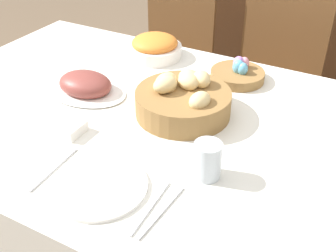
{
  "coord_description": "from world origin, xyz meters",
  "views": [
    {
      "loc": [
        0.46,
        -0.95,
        1.46
      ],
      "look_at": [
        -0.01,
        -0.08,
        0.8
      ],
      "focal_mm": 45.0,
      "sensor_mm": 36.0,
      "label": 1
    }
  ],
  "objects_px": {
    "chair_far_center": "(269,83)",
    "sideboard": "(288,40)",
    "carrot_bowl": "(155,47)",
    "spoon": "(161,212)",
    "ham_platter": "(85,86)",
    "egg_basket": "(238,73)",
    "drinking_cup": "(207,160)",
    "chair_far_left": "(168,59)",
    "knife": "(150,207)",
    "fork": "(54,169)",
    "bread_basket": "(183,99)",
    "dinner_plate": "(99,186)",
    "butter_dish": "(63,126)"
  },
  "relations": [
    {
      "from": "chair_far_left",
      "to": "drinking_cup",
      "type": "distance_m",
      "value": 1.31
    },
    {
      "from": "fork",
      "to": "drinking_cup",
      "type": "distance_m",
      "value": 0.4
    },
    {
      "from": "chair_far_center",
      "to": "fork",
      "type": "distance_m",
      "value": 1.28
    },
    {
      "from": "egg_basket",
      "to": "sideboard",
      "type": "bearing_deg",
      "value": 95.01
    },
    {
      "from": "chair_far_left",
      "to": "knife",
      "type": "xyz_separation_m",
      "value": [
        0.63,
        -1.23,
        0.26
      ]
    },
    {
      "from": "sideboard",
      "to": "bread_basket",
      "type": "height_order",
      "value": "sideboard"
    },
    {
      "from": "egg_basket",
      "to": "bread_basket",
      "type": "bearing_deg",
      "value": -103.27
    },
    {
      "from": "chair_far_center",
      "to": "knife",
      "type": "xyz_separation_m",
      "value": [
        0.07,
        -1.23,
        0.26
      ]
    },
    {
      "from": "bread_basket",
      "to": "spoon",
      "type": "distance_m",
      "value": 0.44
    },
    {
      "from": "sideboard",
      "to": "drinking_cup",
      "type": "height_order",
      "value": "sideboard"
    },
    {
      "from": "bread_basket",
      "to": "dinner_plate",
      "type": "relative_size",
      "value": 1.23
    },
    {
      "from": "sideboard",
      "to": "dinner_plate",
      "type": "xyz_separation_m",
      "value": [
        0.02,
        -1.95,
        0.32
      ]
    },
    {
      "from": "ham_platter",
      "to": "spoon",
      "type": "bearing_deg",
      "value": -36.32
    },
    {
      "from": "egg_basket",
      "to": "drinking_cup",
      "type": "xyz_separation_m",
      "value": [
        0.12,
        -0.54,
        0.02
      ]
    },
    {
      "from": "knife",
      "to": "sideboard",
      "type": "bearing_deg",
      "value": 91.75
    },
    {
      "from": "chair_far_left",
      "to": "knife",
      "type": "height_order",
      "value": "chair_far_left"
    },
    {
      "from": "chair_far_center",
      "to": "carrot_bowl",
      "type": "xyz_separation_m",
      "value": [
        -0.35,
        -0.5,
        0.3
      ]
    },
    {
      "from": "sideboard",
      "to": "fork",
      "type": "distance_m",
      "value": 1.98
    },
    {
      "from": "bread_basket",
      "to": "egg_basket",
      "type": "xyz_separation_m",
      "value": [
        0.07,
        0.3,
        -0.02
      ]
    },
    {
      "from": "bread_basket",
      "to": "knife",
      "type": "distance_m",
      "value": 0.43
    },
    {
      "from": "sideboard",
      "to": "ham_platter",
      "type": "relative_size",
      "value": 3.76
    },
    {
      "from": "drinking_cup",
      "to": "knife",
      "type": "bearing_deg",
      "value": -111.42
    },
    {
      "from": "chair_far_center",
      "to": "ham_platter",
      "type": "height_order",
      "value": "chair_far_center"
    },
    {
      "from": "carrot_bowl",
      "to": "knife",
      "type": "bearing_deg",
      "value": -60.61
    },
    {
      "from": "chair_far_center",
      "to": "bread_basket",
      "type": "height_order",
      "value": "chair_far_center"
    },
    {
      "from": "dinner_plate",
      "to": "butter_dish",
      "type": "relative_size",
      "value": 1.86
    },
    {
      "from": "carrot_bowl",
      "to": "spoon",
      "type": "xyz_separation_m",
      "value": [
        0.44,
        -0.73,
        -0.04
      ]
    },
    {
      "from": "sideboard",
      "to": "knife",
      "type": "height_order",
      "value": "sideboard"
    },
    {
      "from": "drinking_cup",
      "to": "ham_platter",
      "type": "bearing_deg",
      "value": 159.65
    },
    {
      "from": "bread_basket",
      "to": "drinking_cup",
      "type": "height_order",
      "value": "bread_basket"
    },
    {
      "from": "chair_far_left",
      "to": "drinking_cup",
      "type": "relative_size",
      "value": 9.57
    },
    {
      "from": "carrot_bowl",
      "to": "knife",
      "type": "height_order",
      "value": "carrot_bowl"
    },
    {
      "from": "chair_far_left",
      "to": "spoon",
      "type": "bearing_deg",
      "value": -55.33
    },
    {
      "from": "spoon",
      "to": "fork",
      "type": "bearing_deg",
      "value": -176.97
    },
    {
      "from": "sideboard",
      "to": "drinking_cup",
      "type": "relative_size",
      "value": 11.19
    },
    {
      "from": "chair_far_left",
      "to": "fork",
      "type": "relative_size",
      "value": 4.93
    },
    {
      "from": "egg_basket",
      "to": "fork",
      "type": "xyz_separation_m",
      "value": [
        -0.24,
        -0.71,
        -0.02
      ]
    },
    {
      "from": "sideboard",
      "to": "egg_basket",
      "type": "height_order",
      "value": "sideboard"
    },
    {
      "from": "sideboard",
      "to": "ham_platter",
      "type": "xyz_separation_m",
      "value": [
        -0.31,
        -1.58,
        0.34
      ]
    },
    {
      "from": "egg_basket",
      "to": "butter_dish",
      "type": "xyz_separation_m",
      "value": [
        -0.33,
        -0.55,
        -0.01
      ]
    },
    {
      "from": "chair_far_center",
      "to": "sideboard",
      "type": "distance_m",
      "value": 0.72
    },
    {
      "from": "chair_far_left",
      "to": "dinner_plate",
      "type": "height_order",
      "value": "chair_far_left"
    },
    {
      "from": "chair_far_center",
      "to": "bread_basket",
      "type": "distance_m",
      "value": 0.88
    },
    {
      "from": "dinner_plate",
      "to": "carrot_bowl",
      "type": "bearing_deg",
      "value": 110.06
    },
    {
      "from": "chair_far_left",
      "to": "butter_dish",
      "type": "bearing_deg",
      "value": -70.93
    },
    {
      "from": "chair_far_center",
      "to": "bread_basket",
      "type": "relative_size",
      "value": 3.2
    },
    {
      "from": "sideboard",
      "to": "spoon",
      "type": "relative_size",
      "value": 5.77
    },
    {
      "from": "egg_basket",
      "to": "butter_dish",
      "type": "distance_m",
      "value": 0.65
    },
    {
      "from": "dinner_plate",
      "to": "fork",
      "type": "relative_size",
      "value": 1.25
    },
    {
      "from": "bread_basket",
      "to": "egg_basket",
      "type": "bearing_deg",
      "value": 76.73
    }
  ]
}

